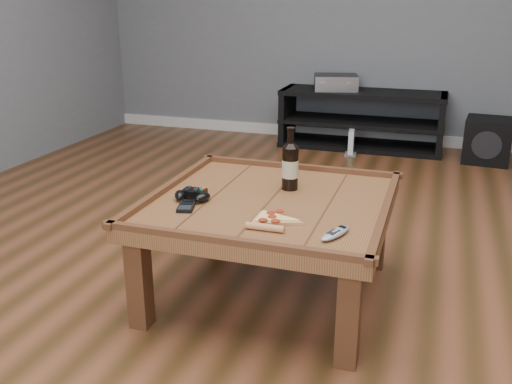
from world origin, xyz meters
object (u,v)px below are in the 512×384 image
(coffee_table, at_px, (270,213))
(media_console, at_px, (361,120))
(pizza_slice, at_px, (271,220))
(beer_bottle, at_px, (290,165))
(remote_control, at_px, (335,233))
(game_console, at_px, (351,143))
(av_receiver, at_px, (336,82))
(subwoofer, at_px, (488,140))
(game_controller, at_px, (193,195))
(smartphone, at_px, (186,207))

(coffee_table, distance_m, media_console, 2.75)
(pizza_slice, bearing_deg, media_console, 90.69)
(beer_bottle, relative_size, remote_control, 1.65)
(beer_bottle, distance_m, game_console, 2.37)
(av_receiver, height_order, game_console, av_receiver)
(beer_bottle, xyz_separation_m, subwoofer, (1.00, 2.45, -0.39))
(media_console, height_order, subwoofer, media_console)
(remote_control, distance_m, av_receiver, 3.10)
(pizza_slice, relative_size, subwoofer, 0.69)
(pizza_slice, relative_size, av_receiver, 0.62)
(coffee_table, distance_m, game_console, 2.50)
(av_receiver, bearing_deg, coffee_table, -99.22)
(game_controller, height_order, game_console, game_controller)
(media_console, height_order, av_receiver, av_receiver)
(media_console, xyz_separation_m, game_console, (-0.04, -0.26, -0.15))
(remote_control, bearing_deg, media_console, 118.32)
(media_console, bearing_deg, game_console, -98.00)
(coffee_table, xyz_separation_m, av_receiver, (-0.24, 2.75, 0.17))
(smartphone, distance_m, remote_control, 0.65)
(media_console, bearing_deg, av_receiver, -178.89)
(beer_bottle, height_order, remote_control, beer_bottle)
(coffee_table, xyz_separation_m, smartphone, (-0.30, -0.21, 0.07))
(pizza_slice, bearing_deg, game_controller, 159.35)
(game_controller, relative_size, smartphone, 1.37)
(coffee_table, height_order, beer_bottle, beer_bottle)
(subwoofer, bearing_deg, game_controller, -111.30)
(coffee_table, bearing_deg, game_controller, -161.92)
(beer_bottle, bearing_deg, media_console, 90.90)
(coffee_table, height_order, subwoofer, coffee_table)
(beer_bottle, height_order, subwoofer, beer_bottle)
(beer_bottle, xyz_separation_m, av_receiver, (-0.28, 2.58, -0.00))
(av_receiver, bearing_deg, remote_control, -93.48)
(media_console, xyz_separation_m, pizza_slice, (0.08, -3.00, 0.21))
(media_console, distance_m, smartphone, 2.98)
(remote_control, bearing_deg, coffee_table, 160.39)
(smartphone, bearing_deg, game_controller, 84.36)
(coffee_table, bearing_deg, beer_bottle, 76.34)
(subwoofer, xyz_separation_m, game_console, (-1.07, -0.13, -0.08))
(media_console, distance_m, game_console, 0.30)
(beer_bottle, height_order, av_receiver, beer_bottle)
(media_console, distance_m, game_controller, 2.88)
(coffee_table, distance_m, pizza_slice, 0.27)
(game_controller, relative_size, game_console, 0.83)
(game_console, bearing_deg, media_console, 76.74)
(game_controller, bearing_deg, remote_control, -17.86)
(av_receiver, xyz_separation_m, subwoofer, (1.28, -0.13, -0.39))
(smartphone, height_order, game_console, smartphone)
(coffee_table, distance_m, beer_bottle, 0.24)
(game_controller, bearing_deg, media_console, 82.38)
(remote_control, xyz_separation_m, av_receiver, (-0.58, 3.05, 0.10))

